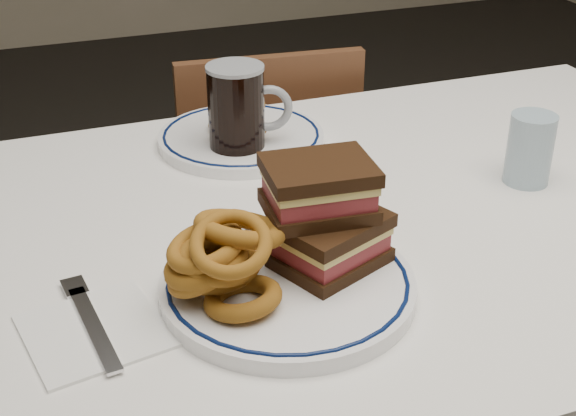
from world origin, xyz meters
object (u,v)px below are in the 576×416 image
object	(u,v)px
main_plate	(288,285)
beer_mug	(238,111)
chair_far	(261,202)
reuben_sandwich	(325,214)
far_plate	(241,138)

from	to	relation	value
main_plate	beer_mug	bearing A→B (deg)	80.71
chair_far	main_plate	xyz separation A→B (m)	(-0.23, -0.77, 0.32)
reuben_sandwich	main_plate	bearing A→B (deg)	-157.23
beer_mug	chair_far	bearing A→B (deg)	67.16
chair_far	reuben_sandwich	size ratio (longest dim) A/B	5.33
far_plate	reuben_sandwich	bearing A→B (deg)	-93.51
reuben_sandwich	beer_mug	world-z (taller)	beer_mug
chair_far	reuben_sandwich	distance (m)	0.87
chair_far	main_plate	world-z (taller)	chair_far
reuben_sandwich	beer_mug	bearing A→B (deg)	88.67
chair_far	beer_mug	xyz separation A→B (m)	(-0.16, -0.39, 0.39)
beer_mug	far_plate	xyz separation A→B (m)	(0.02, 0.04, -0.07)
chair_far	far_plate	bearing A→B (deg)	-113.06
chair_far	far_plate	size ratio (longest dim) A/B	3.00
main_plate	reuben_sandwich	bearing A→B (deg)	22.77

